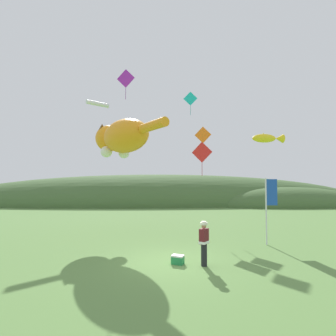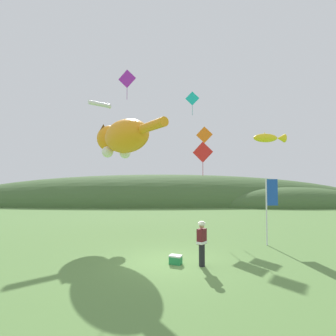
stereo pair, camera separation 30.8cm
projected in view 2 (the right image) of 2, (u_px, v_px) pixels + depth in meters
name	position (u px, v px, depth m)	size (l,w,h in m)	color
ground_plane	(171.00, 262.00, 10.99)	(120.00, 120.00, 0.00)	#5B8442
distant_hill_ridge	(173.00, 203.00, 38.49)	(63.11, 16.04, 8.55)	#426033
festival_attendant	(202.00, 242.00, 10.48)	(0.47, 0.49, 1.77)	black
kite_spool	(178.00, 257.00, 11.30)	(0.17, 0.23, 0.23)	olive
picnic_cooler	(176.00, 260.00, 10.71)	(0.58, 0.51, 0.36)	#268C4C
festival_banner_pole	(269.00, 201.00, 13.91)	(0.66, 0.08, 3.54)	silver
kite_giant_cat	(122.00, 138.00, 17.48)	(5.05, 7.41, 2.54)	orange
kite_fish_windsock	(269.00, 138.00, 17.24)	(2.16, 0.71, 0.66)	yellow
kite_tube_streamer	(100.00, 104.00, 23.11)	(1.87, 1.56, 0.44)	white
kite_diamond_red	(203.00, 152.00, 17.61)	(1.29, 0.62, 2.32)	red
kite_diamond_teal	(192.00, 99.00, 23.83)	(1.27, 0.24, 2.18)	#19BFBF
kite_diamond_orange	(204.00, 135.00, 20.40)	(1.24, 0.46, 2.21)	orange
kite_diamond_violet	(127.00, 79.00, 19.91)	(1.39, 0.39, 2.34)	purple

